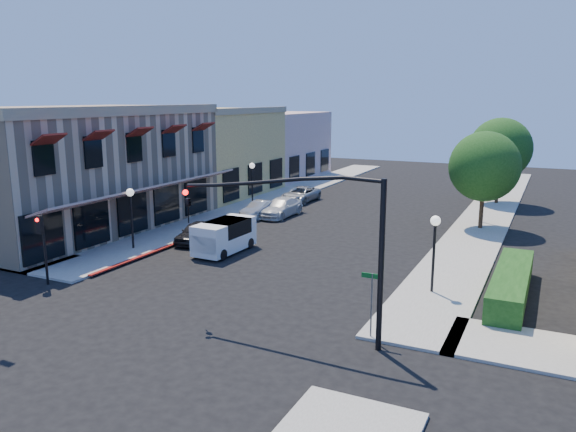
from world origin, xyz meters
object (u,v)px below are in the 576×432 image
at_px(street_name_sign, 372,295).
at_px(lamppost_right_near, 435,234).
at_px(street_tree_b, 500,149).
at_px(white_van, 224,234).
at_px(lamppost_left_far, 252,173).
at_px(parked_car_a, 196,232).
at_px(secondary_signal, 42,237).
at_px(lamppost_right_far, 482,184).
at_px(parked_car_c, 281,207).
at_px(parked_car_b, 260,209).
at_px(lamppost_left_near, 131,203).
at_px(street_tree_a, 485,167).
at_px(signal_mast_arm, 323,229).
at_px(parked_car_d, 301,194).

distance_m(street_name_sign, lamppost_right_near, 5.98).
relative_size(street_tree_b, white_van, 1.69).
bearing_deg(lamppost_left_far, lamppost_right_near, -39.47).
distance_m(street_name_sign, parked_car_a, 16.32).
distance_m(secondary_signal, lamppost_right_far, 27.98).
height_order(lamppost_right_near, parked_car_a, lamppost_right_near).
height_order(lamppost_right_far, parked_car_c, lamppost_right_far).
height_order(street_tree_b, parked_car_b, street_tree_b).
distance_m(street_tree_b, lamppost_left_near, 29.64).
relative_size(street_tree_a, lamppost_left_far, 1.82).
bearing_deg(street_tree_b, parked_car_a, -125.53).
height_order(signal_mast_arm, secondary_signal, signal_mast_arm).
distance_m(signal_mast_arm, lamppost_left_far, 25.07).
bearing_deg(street_tree_a, parked_car_b, -168.68).
height_order(lamppost_left_far, white_van, lamppost_left_far).
relative_size(lamppost_right_far, parked_car_a, 0.97).
distance_m(lamppost_left_far, parked_car_c, 4.54).
distance_m(lamppost_left_near, parked_car_c, 12.67).
height_order(signal_mast_arm, lamppost_left_far, signal_mast_arm).
distance_m(secondary_signal, parked_car_a, 9.90).
bearing_deg(street_name_sign, lamppost_left_far, 128.94).
xyz_separation_m(secondary_signal, lamppost_right_near, (16.50, 6.59, 0.42)).
relative_size(lamppost_left_far, lamppost_right_near, 1.00).
bearing_deg(secondary_signal, parked_car_a, 79.37).
bearing_deg(lamppost_right_far, white_van, -130.18).
height_order(street_name_sign, parked_car_d, street_name_sign).
bearing_deg(signal_mast_arm, street_tree_a, 81.83).
distance_m(street_tree_a, signal_mast_arm, 20.71).
relative_size(secondary_signal, lamppost_left_far, 0.93).
height_order(street_tree_a, street_tree_b, street_tree_b).
bearing_deg(lamppost_left_near, lamppost_right_far, 43.26).
bearing_deg(street_tree_b, lamppost_left_far, -149.97).
relative_size(secondary_signal, lamppost_left_near, 0.93).
distance_m(lamppost_right_near, parked_car_b, 18.48).
distance_m(street_tree_a, lamppost_left_near, 22.30).
relative_size(white_van, parked_car_a, 1.13).
relative_size(parked_car_a, parked_car_c, 0.80).
height_order(street_name_sign, lamppost_right_far, lamppost_right_far).
bearing_deg(parked_car_b, signal_mast_arm, -49.40).
height_order(street_tree_a, signal_mast_arm, street_tree_a).
distance_m(secondary_signal, parked_car_b, 17.77).
height_order(secondary_signal, street_name_sign, secondary_signal).
bearing_deg(street_name_sign, street_tree_a, 86.24).
bearing_deg(lamppost_left_near, street_tree_a, 38.98).
bearing_deg(parked_car_b, secondary_signal, -89.81).
xyz_separation_m(secondary_signal, street_name_sign, (15.50, 0.79, -0.62)).
distance_m(street_name_sign, lamppost_left_far, 25.48).
xyz_separation_m(street_tree_b, parked_car_d, (-14.92, -6.00, -3.92)).
height_order(lamppost_left_near, parked_car_d, lamppost_left_near).
bearing_deg(parked_car_b, lamppost_right_near, -30.77).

